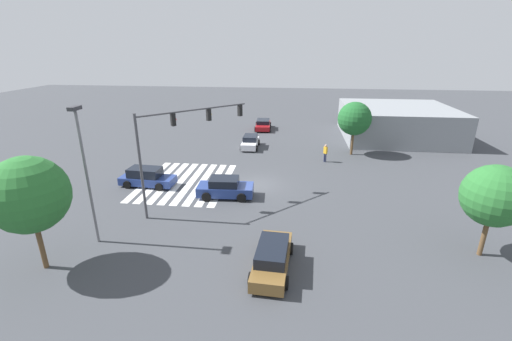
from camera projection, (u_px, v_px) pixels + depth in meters
ground_plane at (256, 185)px, 29.05m from camera, size 141.09×141.09×0.00m
crosswalk_markings at (186, 182)px, 29.71m from camera, size 9.45×7.25×0.01m
traffic_signal_mast at (179, 135)px, 23.28m from camera, size 6.09×6.09×7.23m
car_0 at (263, 125)px, 48.06m from camera, size 4.71×2.41×1.33m
car_1 at (225, 188)px, 26.58m from camera, size 2.31×4.40×1.54m
car_2 at (250, 142)px, 39.40m from camera, size 4.19×1.98×1.41m
car_3 at (272, 257)px, 17.95m from camera, size 4.95×2.17×1.44m
car_4 at (147, 177)px, 28.67m from camera, size 2.20×4.63×1.56m
corner_building at (396, 122)px, 43.53m from camera, size 13.06×13.06×3.91m
pedestrian at (325, 152)px, 34.44m from camera, size 0.40×0.41×1.82m
street_light_pole_a at (85, 165)px, 19.01m from camera, size 0.80×0.36×8.15m
tree_corner_a at (355, 119)px, 35.81m from camera, size 3.49×3.49×5.67m
tree_corner_b at (494, 196)px, 18.13m from camera, size 3.35×3.35×5.33m
tree_corner_c at (28, 195)px, 16.83m from camera, size 3.87×3.87×6.18m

